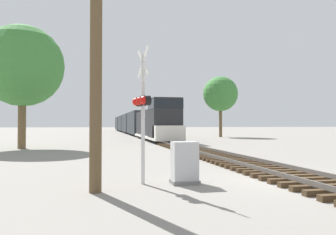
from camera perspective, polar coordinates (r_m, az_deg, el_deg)
The scene contains 8 objects.
ground_plane at distance 11.84m, azimuth 22.00°, elevation -10.21°, with size 400.00×400.00×0.00m, color gray.
rail_track_bed at distance 11.82m, azimuth 21.99°, elevation -9.56°, with size 2.60×160.00×0.31m.
freight_train at distance 66.63m, azimuth -6.44°, elevation -1.05°, with size 2.90×74.34×4.45m.
crossing_signal_near at distance 10.33m, azimuth -4.53°, elevation 2.20°, with size 0.50×1.01×4.30m.
relay_cabinet at distance 10.45m, azimuth 2.88°, elevation -7.91°, with size 0.86×0.69×1.32m.
utility_pole at distance 9.42m, azimuth -12.44°, elevation 10.29°, with size 1.80×0.34×7.30m.
tree_far_right at distance 28.10m, azimuth -24.02°, elevation 8.18°, with size 6.32×6.32×9.59m.
tree_mid_background at distance 49.12m, azimuth 9.12°, elevation 4.05°, with size 5.14×5.14×8.95m.
Camera 1 is at (-6.53, -9.69, 1.87)m, focal length 35.00 mm.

